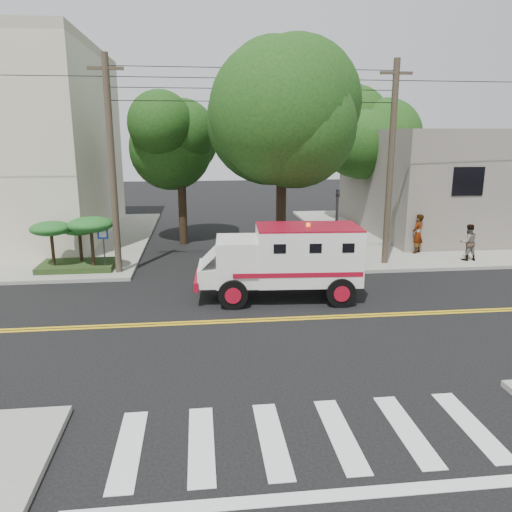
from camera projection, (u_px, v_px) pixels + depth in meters
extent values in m
plane|color=black|center=(267.00, 320.00, 16.29)|extent=(100.00, 100.00, 0.00)
cube|color=gray|center=(454.00, 231.00, 30.80)|extent=(17.00, 17.00, 0.15)
cube|color=slate|center=(477.00, 180.00, 30.71)|extent=(14.00, 12.00, 6.00)
cylinder|color=#382D23|center=(112.00, 169.00, 20.38)|extent=(0.28, 0.28, 9.00)
cylinder|color=#382D23|center=(390.00, 167.00, 21.90)|extent=(0.28, 0.28, 9.00)
cylinder|color=black|center=(281.00, 190.00, 21.89)|extent=(0.44, 0.44, 7.00)
sphere|color=#103C12|center=(282.00, 107.00, 21.06)|extent=(5.32, 5.32, 5.32)
sphere|color=#103C12|center=(313.00, 92.00, 20.31)|extent=(4.56, 4.56, 4.56)
cylinder|color=black|center=(182.00, 193.00, 26.86)|extent=(0.44, 0.44, 5.60)
sphere|color=#103C12|center=(180.00, 140.00, 26.20)|extent=(3.92, 3.92, 3.92)
sphere|color=#103C12|center=(196.00, 132.00, 25.65)|extent=(3.36, 3.36, 3.36)
cylinder|color=black|center=(365.00, 181.00, 31.96)|extent=(0.44, 0.44, 5.95)
sphere|color=#103C12|center=(367.00, 133.00, 31.25)|extent=(4.20, 4.20, 4.20)
sphere|color=#103C12|center=(385.00, 126.00, 30.66)|extent=(3.60, 3.60, 3.60)
cylinder|color=#3F3F42|center=(336.00, 231.00, 21.69)|extent=(0.12, 0.12, 3.60)
imported|color=#3F3F42|center=(338.00, 200.00, 21.36)|extent=(0.15, 0.18, 0.90)
cylinder|color=#3F3F42|center=(104.00, 252.00, 21.34)|extent=(0.06, 0.06, 2.00)
cube|color=#0C33A5|center=(103.00, 234.00, 21.09)|extent=(0.45, 0.03, 0.45)
cube|color=#1E3314|center=(78.00, 265.00, 21.95)|extent=(3.20, 2.00, 0.24)
cylinder|color=black|center=(53.00, 248.00, 21.35)|extent=(0.14, 0.14, 1.52)
ellipsoid|color=#19541F|center=(51.00, 228.00, 21.15)|extent=(1.73, 1.73, 0.60)
cylinder|color=black|center=(81.00, 246.00, 22.16)|extent=(0.14, 0.14, 1.36)
ellipsoid|color=#19541F|center=(79.00, 229.00, 21.97)|extent=(1.55, 1.55, 0.54)
cylinder|color=black|center=(92.00, 246.00, 21.33)|extent=(0.14, 0.14, 1.68)
ellipsoid|color=#19541F|center=(91.00, 225.00, 21.10)|extent=(1.91, 1.91, 0.66)
cube|color=white|center=(308.00, 254.00, 18.12)|extent=(3.80, 2.38, 1.98)
cube|color=white|center=(238.00, 260.00, 18.02)|extent=(1.63, 2.16, 1.60)
cube|color=black|center=(217.00, 249.00, 17.88)|extent=(0.15, 1.60, 0.66)
cube|color=white|center=(210.00, 273.00, 18.08)|extent=(0.96, 1.93, 0.66)
cube|color=maroon|center=(198.00, 280.00, 18.11)|extent=(0.29, 2.03, 0.33)
cube|color=maroon|center=(308.00, 227.00, 17.87)|extent=(3.80, 2.38, 0.06)
cylinder|color=black|center=(233.00, 294.00, 17.22)|extent=(1.05, 0.36, 1.04)
cylinder|color=black|center=(232.00, 277.00, 19.26)|extent=(1.05, 0.36, 1.04)
cylinder|color=black|center=(341.00, 293.00, 17.42)|extent=(1.05, 0.36, 1.04)
cylinder|color=black|center=(329.00, 276.00, 19.46)|extent=(1.05, 0.36, 1.04)
imported|color=gray|center=(418.00, 234.00, 24.56)|extent=(0.83, 0.82, 1.94)
imported|color=gray|center=(468.00, 242.00, 23.18)|extent=(0.85, 0.67, 1.71)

